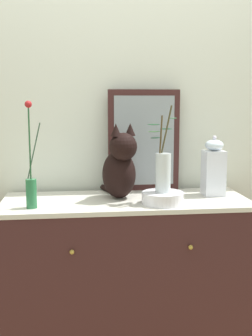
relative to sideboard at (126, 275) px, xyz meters
The scene contains 8 objects.
wall_back 0.91m from the sideboard, 90.00° to the left, with size 4.40×0.08×2.60m, color silver.
sideboard is the anchor object (origin of this frame).
mirror_leaning 0.82m from the sideboard, 60.15° to the left, with size 0.44×0.03×0.62m.
cat_sitting 0.64m from the sideboard, 139.05° to the left, with size 0.24×0.39×0.43m.
vase_slim_green 0.79m from the sideboard, 164.89° to the right, with size 0.09×0.06×0.55m.
bowl_porcelain 0.54m from the sideboard, 34.87° to the right, with size 0.23×0.23×0.06m, color white.
vase_glass_clear 0.68m from the sideboard, 34.39° to the right, with size 0.19×0.15×0.47m.
jar_lidded_porcelain 0.81m from the sideboard, ahead, with size 0.12×0.12×0.35m.
Camera 1 is at (-0.28, -2.35, 1.47)m, focal length 45.75 mm.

